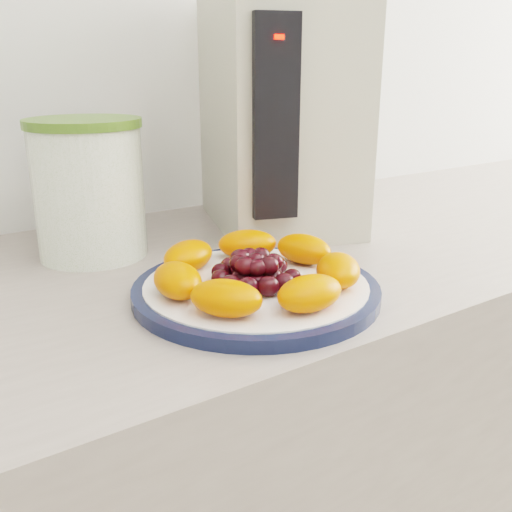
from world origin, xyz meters
TOP-DOWN VIEW (x-y plane):
  - counter at (0.00, 1.20)m, footprint 3.50×0.60m
  - plate_rim at (-0.08, 1.06)m, footprint 0.29×0.29m
  - plate_face at (-0.08, 1.06)m, footprint 0.26×0.26m
  - canister at (-0.18, 1.32)m, footprint 0.16×0.16m
  - canister_lid at (-0.18, 1.32)m, footprint 0.17×0.17m
  - appliance_body at (0.14, 1.31)m, footprint 0.29×0.34m
  - appliance_panel at (0.04, 1.19)m, footprint 0.07×0.04m
  - appliance_led at (0.04, 1.17)m, footprint 0.01×0.01m
  - fruit_plate at (-0.08, 1.06)m, footprint 0.25×0.24m

SIDE VIEW (x-z plane):
  - counter at x=0.00m, z-range 0.00..0.90m
  - plate_rim at x=-0.08m, z-range 0.90..0.91m
  - plate_face at x=-0.08m, z-range 0.90..0.92m
  - fruit_plate at x=-0.08m, z-range 0.92..0.95m
  - canister at x=-0.18m, z-range 0.90..1.08m
  - appliance_body at x=0.14m, z-range 0.90..1.27m
  - canister_lid at x=-0.18m, z-range 1.08..1.09m
  - appliance_panel at x=0.04m, z-range 0.95..1.22m
  - appliance_led at x=0.04m, z-range 1.19..1.20m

